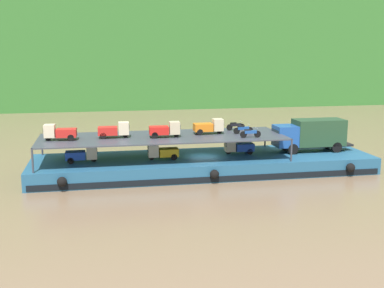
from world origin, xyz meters
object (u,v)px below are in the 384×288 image
motorcycle_upper_centre (243,129)px  mini_truck_upper_stern (60,132)px  covered_lorry (311,134)px  mini_truck_upper_mid (114,130)px  mini_truck_upper_fore (165,130)px  cargo_barge (204,164)px  mini_truck_lower_aft (162,152)px  mini_truck_lower_mid (239,147)px  mini_truck_upper_bow (209,126)px  motorcycle_upper_stbd (235,126)px  motorcycle_upper_port (250,133)px  mini_truck_lower_stern (82,154)px

motorcycle_upper_centre → mini_truck_upper_stern: bearing=-179.4°
covered_lorry → mini_truck_upper_mid: size_ratio=2.83×
mini_truck_upper_stern → mini_truck_upper_mid: (4.66, 0.32, 0.00)m
mini_truck_upper_stern → mini_truck_upper_fore: same height
cargo_barge → mini_truck_upper_stern: bearing=-179.4°
cargo_barge → mini_truck_upper_fore: mini_truck_upper_fore is taller
mini_truck_lower_aft → motorcycle_upper_centre: 7.85m
cargo_barge → mini_truck_upper_fore: size_ratio=11.20×
mini_truck_lower_mid → mini_truck_upper_bow: mini_truck_upper_bow is taller
motorcycle_upper_stbd → covered_lorry: bearing=-14.7°
mini_truck_upper_bow → motorcycle_upper_port: mini_truck_upper_bow is taller
covered_lorry → motorcycle_upper_centre: size_ratio=4.13×
mini_truck_lower_mid → motorcycle_upper_port: 3.17m
cargo_barge → mini_truck_upper_bow: mini_truck_upper_bow is taller
covered_lorry → mini_truck_lower_aft: size_ratio=2.87×
covered_lorry → mini_truck_upper_fore: 14.31m
mini_truck_lower_stern → motorcycle_upper_centre: 14.79m
mini_truck_lower_stern → mini_truck_upper_mid: (2.86, 0.44, 2.00)m
mini_truck_lower_aft → motorcycle_upper_stbd: bearing=19.5°
cargo_barge → mini_truck_lower_stern: mini_truck_lower_stern is taller
mini_truck_upper_stern → mini_truck_lower_mid: bearing=2.4°
mini_truck_upper_mid → mini_truck_upper_fore: bearing=-7.5°
covered_lorry → mini_truck_upper_bow: mini_truck_upper_bow is taller
mini_truck_lower_stern → mini_truck_lower_mid: 14.45m
covered_lorry → motorcycle_upper_stbd: covered_lorry is taller
mini_truck_lower_mid → mini_truck_upper_mid: mini_truck_upper_mid is taller
cargo_barge → mini_truck_lower_stern: size_ratio=11.36×
mini_truck_lower_aft → mini_truck_upper_mid: bearing=170.7°
motorcycle_upper_port → motorcycle_upper_stbd: size_ratio=1.00×
mini_truck_upper_fore → motorcycle_upper_port: size_ratio=1.47×
motorcycle_upper_port → mini_truck_upper_bow: bearing=140.0°
cargo_barge → motorcycle_upper_port: (3.74, -2.10, 3.18)m
mini_truck_upper_fore → motorcycle_upper_port: 7.58m
covered_lorry → motorcycle_upper_stbd: (-7.03, 1.84, 0.74)m
motorcycle_upper_port → cargo_barge: bearing=150.6°
covered_lorry → mini_truck_upper_fore: bearing=-177.1°
mini_truck_lower_stern → mini_truck_lower_mid: same height
cargo_barge → mini_truck_lower_mid: (3.46, 0.54, 1.44)m
covered_lorry → mini_truck_upper_bow: size_ratio=2.87×
mini_truck_lower_mid → mini_truck_upper_mid: (-11.57, -0.35, 2.00)m
cargo_barge → motorcycle_upper_stbd: (3.59, 2.15, 3.18)m
mini_truck_lower_aft → mini_truck_upper_fore: 2.02m
mini_truck_upper_bow → mini_truck_lower_stern: bearing=-176.0°
mini_truck_lower_aft → cargo_barge: bearing=7.3°
motorcycle_upper_stbd → motorcycle_upper_centre: bearing=-86.6°
motorcycle_upper_centre → motorcycle_upper_port: bearing=-89.4°
cargo_barge → mini_truck_upper_fore: (-3.64, -0.41, 3.44)m
mini_truck_lower_stern → mini_truck_upper_bow: (11.55, 0.81, 2.00)m
mini_truck_upper_fore → motorcycle_upper_centre: size_ratio=1.46×
motorcycle_upper_stbd → mini_truck_lower_aft: bearing=-160.5°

